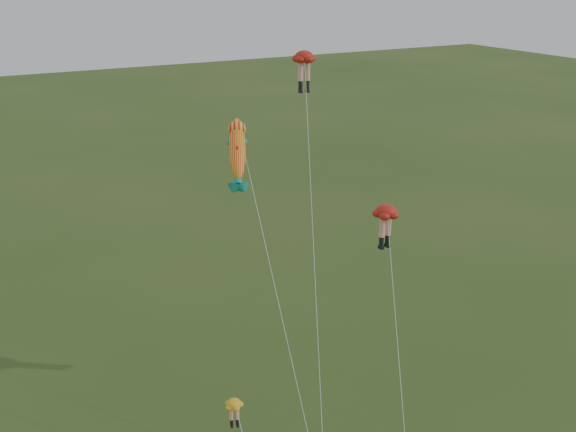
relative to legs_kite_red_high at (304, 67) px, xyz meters
name	(u,v)px	position (x,y,z in m)	size (l,w,h in m)	color
legs_kite_red_high	(304,67)	(0.00, 0.00, 0.00)	(7.20, 14.47, 19.88)	#B21D12
legs_kite_red_mid	(386,218)	(2.04, -5.77, -7.71)	(6.17, 11.14, 12.00)	#B21D12
legs_kite_yellow	(238,420)	(-10.09, -12.36, -12.23)	(1.02, 5.08, 7.59)	gold
fish_kite	(238,151)	(-6.67, -5.39, -2.83)	(2.06, 11.34, 17.79)	yellow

